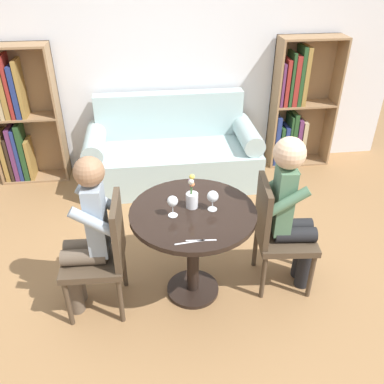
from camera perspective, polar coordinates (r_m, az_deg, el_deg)
ground_plane at (r=3.26m, az=0.11°, el=-13.60°), size 16.00×16.00×0.00m
back_wall at (r=4.55m, az=-3.60°, el=19.50°), size 5.20×0.05×2.70m
round_table at (r=2.87m, az=0.13°, el=-5.35°), size 0.88×0.88×0.75m
couch at (r=4.50m, az=-2.76°, el=5.29°), size 1.85×0.80×0.92m
bookshelf_left at (r=4.76m, az=-23.31°, el=9.50°), size 0.72×0.28×1.47m
bookshelf_right at (r=4.90m, az=14.32°, el=11.29°), size 0.72×0.28×1.47m
chair_left at (r=2.90m, az=-12.37°, el=-8.18°), size 0.44×0.44×0.90m
chair_right at (r=3.08m, az=11.81°, el=-5.30°), size 0.46×0.46×0.90m
person_left at (r=2.82m, az=-14.55°, el=-5.86°), size 0.43×0.35×1.22m
person_right at (r=2.99m, az=13.82°, el=-2.44°), size 0.44×0.37×1.24m
wine_glass_left at (r=2.67m, az=-2.75°, el=-1.40°), size 0.07×0.07×0.15m
wine_glass_right at (r=2.73m, az=2.93°, el=-0.73°), size 0.08×0.08×0.15m
flower_vase at (r=2.76m, az=-0.05°, el=-0.53°), size 0.08×0.08×0.25m
knife_left_setting at (r=2.50m, az=-0.31°, el=-7.07°), size 0.19×0.03×0.00m
fork_left_setting at (r=2.51m, az=1.30°, el=-6.80°), size 0.19×0.03×0.00m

